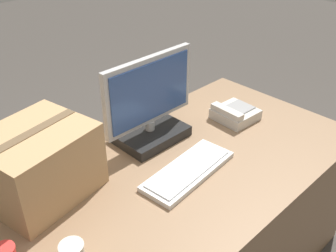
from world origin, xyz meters
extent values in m
cube|color=#8C6B4C|center=(0.00, 0.00, 0.36)|extent=(1.80, 0.90, 0.72)
cube|color=black|center=(0.11, 0.26, 0.74)|extent=(0.32, 0.24, 0.05)
cylinder|color=#B2B2B2|center=(0.11, 0.26, 0.79)|extent=(0.04, 0.04, 0.05)
cube|color=#B2B2B2|center=(0.11, 0.26, 0.97)|extent=(0.49, 0.03, 0.32)
cube|color=#2D4C8C|center=(0.11, 0.25, 0.97)|extent=(0.45, 0.01, 0.27)
cube|color=silver|center=(0.05, -0.05, 0.73)|extent=(0.46, 0.21, 0.02)
cube|color=silver|center=(0.05, -0.05, 0.74)|extent=(0.42, 0.17, 0.01)
cube|color=beige|center=(0.55, 0.09, 0.74)|extent=(0.20, 0.20, 0.05)
cube|color=beige|center=(0.48, 0.09, 0.79)|extent=(0.05, 0.19, 0.03)
cube|color=gray|center=(0.59, 0.09, 0.77)|extent=(0.11, 0.12, 0.01)
cylinder|color=red|center=(-0.71, 0.02, 0.80)|extent=(0.07, 0.07, 0.01)
cylinder|color=beige|center=(-0.56, -0.13, 0.82)|extent=(0.08, 0.08, 0.01)
cube|color=tan|center=(-0.45, 0.27, 0.86)|extent=(0.45, 0.40, 0.28)
cube|color=brown|center=(-0.45, 0.27, 1.00)|extent=(0.39, 0.11, 0.00)
camera|label=1|loc=(-0.93, -0.92, 1.76)|focal=42.00mm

